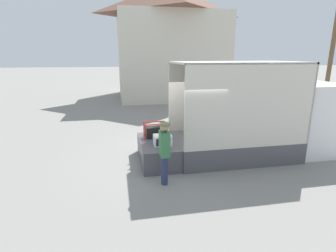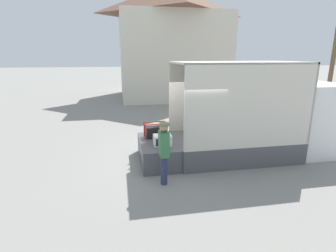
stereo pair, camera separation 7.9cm
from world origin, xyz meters
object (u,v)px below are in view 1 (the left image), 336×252
at_px(portable_generator, 156,132).
at_px(worker_person, 164,147).
at_px(microwave, 163,140).
at_px(utility_pole, 334,38).
at_px(box_truck, 275,125).

xyz_separation_m(portable_generator, worker_person, (-0.06, -2.04, 0.16)).
bearing_deg(microwave, utility_pole, 31.50).
relative_size(box_truck, portable_generator, 7.94).
xyz_separation_m(box_truck, utility_pole, (8.41, 7.23, 3.50)).
distance_m(box_truck, portable_generator, 4.22).
bearing_deg(utility_pole, portable_generator, -151.57).
height_order(box_truck, worker_person, box_truck).
relative_size(microwave, worker_person, 0.32).
bearing_deg(box_truck, microwave, -173.94).
relative_size(box_truck, worker_person, 3.41).
bearing_deg(utility_pole, worker_person, -145.01).
relative_size(microwave, portable_generator, 0.74).
xyz_separation_m(box_truck, microwave, (-4.11, -0.44, -0.17)).
relative_size(box_truck, utility_pole, 0.67).
bearing_deg(utility_pole, microwave, -148.50).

